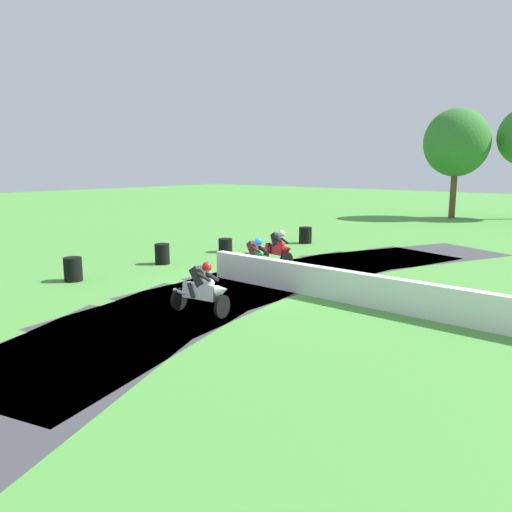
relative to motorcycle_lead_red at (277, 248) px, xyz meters
The scene contains 11 objects.
ground_plane 3.31m from the motorcycle_lead_red, 66.23° to the right, with size 120.00×120.00×0.00m, color #4C933D.
track_asphalt 3.68m from the motorcycle_lead_red, 55.38° to the right, with size 7.65×25.31×0.01m.
safety_barrier 7.39m from the motorcycle_lead_red, 24.44° to the right, with size 0.30×13.96×0.90m, color white.
motorcycle_lead_red is the anchor object (origin of this frame).
motorcycle_chase_green 2.37m from the motorcycle_lead_red, 70.65° to the right, with size 1.71×0.85×1.42m.
motorcycle_trailing_white 6.90m from the motorcycle_lead_red, 68.84° to the right, with size 1.67×0.90×1.42m.
tire_stack_near 5.64m from the motorcycle_lead_red, 113.12° to the left, with size 0.63×0.63×0.80m.
tire_stack_mid_a 3.62m from the motorcycle_lead_red, 167.12° to the left, with size 0.61×0.61×0.60m.
tire_stack_mid_b 4.51m from the motorcycle_lead_red, 142.03° to the right, with size 0.57×0.57×0.80m.
tire_stack_far 7.48m from the motorcycle_lead_red, 118.45° to the right, with size 0.60×0.60×0.80m.
tree_mid_rise 22.29m from the motorcycle_lead_red, 91.86° to the left, with size 4.54×4.54×7.75m.
Camera 1 is at (10.33, -12.31, 3.86)m, focal length 35.27 mm.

